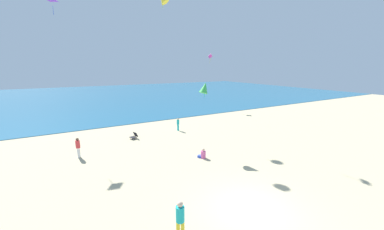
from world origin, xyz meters
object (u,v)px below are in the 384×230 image
at_px(beach_chair_mid_beach, 134,136).
at_px(person_4, 178,123).
at_px(person_2, 203,154).
at_px(kite_green, 204,88).
at_px(person_0, 180,218).
at_px(person_3, 78,146).
at_px(kite_magenta, 210,56).

height_order(beach_chair_mid_beach, person_4, person_4).
distance_m(person_2, kite_green, 5.16).
distance_m(beach_chair_mid_beach, kite_green, 8.63).
height_order(person_0, person_3, person_0).
xyz_separation_m(person_3, person_4, (9.72, 2.78, -0.10)).
xyz_separation_m(person_2, kite_green, (0.99, 1.43, 4.86)).
distance_m(beach_chair_mid_beach, person_0, 13.59).
relative_size(person_3, person_4, 1.13).
xyz_separation_m(beach_chair_mid_beach, kite_green, (4.31, -5.67, 4.87)).
relative_size(person_3, kite_green, 1.21).
height_order(person_0, person_4, person_0).
height_order(person_0, person_2, person_0).
bearing_deg(person_2, kite_green, -68.66).
bearing_deg(kite_magenta, beach_chair_mid_beach, -146.95).
xyz_separation_m(person_0, person_4, (6.60, 13.86, -0.20)).
distance_m(person_0, kite_green, 10.70).
relative_size(person_4, kite_green, 1.07).
xyz_separation_m(beach_chair_mid_beach, person_2, (3.32, -7.09, 0.01)).
distance_m(person_4, kite_green, 7.49).
relative_size(person_2, kite_green, 0.60).
height_order(person_0, kite_green, kite_green).
bearing_deg(person_4, person_3, 12.44).
bearing_deg(kite_green, person_0, -127.78).
bearing_deg(person_3, person_2, -6.81).
distance_m(person_2, person_4, 7.67).
relative_size(beach_chair_mid_beach, person_3, 0.51).
xyz_separation_m(person_0, person_2, (5.05, 6.37, -0.71)).
relative_size(beach_chair_mid_beach, person_4, 0.58).
height_order(person_2, person_3, person_3).
distance_m(person_3, person_4, 10.11).
bearing_deg(person_3, person_0, -51.10).
bearing_deg(person_2, person_0, 107.68).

